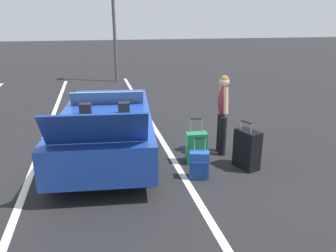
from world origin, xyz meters
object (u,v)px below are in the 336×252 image
object	(u,v)px
traveler_person	(223,111)
parking_lamp_post	(114,14)
suitcase_medium_bright	(196,148)
suitcase_large_black	(247,149)
convertible_car	(107,125)
suitcase_small_carryon	(199,165)

from	to	relation	value
traveler_person	parking_lamp_post	size ratio (longest dim) A/B	0.33
traveler_person	parking_lamp_post	bearing A→B (deg)	-71.76
parking_lamp_post	suitcase_medium_bright	bearing A→B (deg)	-174.90
suitcase_large_black	convertible_car	bearing A→B (deg)	132.69
parking_lamp_post	suitcase_large_black	bearing A→B (deg)	-170.10
suitcase_small_carryon	convertible_car	bearing A→B (deg)	-120.93
suitcase_large_black	traveler_person	bearing A→B (deg)	87.09
convertible_car	suitcase_medium_bright	bearing A→B (deg)	-114.84
suitcase_large_black	suitcase_medium_bright	size ratio (longest dim) A/B	1.04
suitcase_medium_bright	traveler_person	world-z (taller)	traveler_person
suitcase_large_black	suitcase_medium_bright	distance (m)	0.97
parking_lamp_post	convertible_car	bearing A→B (deg)	174.35
suitcase_large_black	parking_lamp_post	world-z (taller)	parking_lamp_post
suitcase_medium_bright	traveler_person	size ratio (longest dim) A/B	0.54
suitcase_medium_bright	suitcase_small_carryon	distance (m)	0.66
convertible_car	suitcase_large_black	xyz separation A→B (m)	(-1.43, -2.51, -0.22)
suitcase_small_carryon	traveler_person	distance (m)	1.45
convertible_car	suitcase_medium_bright	distance (m)	1.94
parking_lamp_post	suitcase_small_carryon	bearing A→B (deg)	-176.10
traveler_person	suitcase_medium_bright	bearing A→B (deg)	36.56
convertible_car	suitcase_large_black	distance (m)	2.89
suitcase_small_carryon	suitcase_medium_bright	bearing A→B (deg)	-176.41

